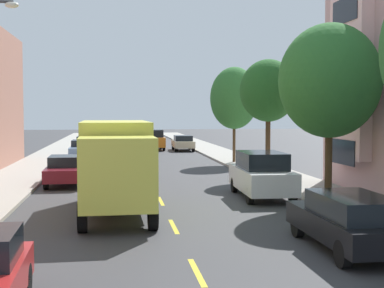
# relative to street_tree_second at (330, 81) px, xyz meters

# --- Properties ---
(ground_plane) EXTENTS (160.00, 160.00, 0.00)m
(ground_plane) POSITION_rel_street_tree_second_xyz_m (-6.40, 14.75, -4.82)
(ground_plane) COLOR #38383A
(sidewalk_left) EXTENTS (3.20, 120.00, 0.14)m
(sidewalk_left) POSITION_rel_street_tree_second_xyz_m (-13.50, 12.75, -4.75)
(sidewalk_left) COLOR #A39E93
(sidewalk_left) RESTS_ON ground_plane
(sidewalk_right) EXTENTS (3.20, 120.00, 0.14)m
(sidewalk_right) POSITION_rel_street_tree_second_xyz_m (0.70, 12.75, -4.75)
(sidewalk_right) COLOR #A39E93
(sidewalk_right) RESTS_ON ground_plane
(lane_centerline_dashes) EXTENTS (0.14, 47.20, 0.01)m
(lane_centerline_dashes) POSITION_rel_street_tree_second_xyz_m (-6.40, 9.25, -4.81)
(lane_centerline_dashes) COLOR yellow
(lane_centerline_dashes) RESTS_ON ground_plane
(street_tree_second) EXTENTS (3.94, 3.94, 6.90)m
(street_tree_second) POSITION_rel_street_tree_second_xyz_m (0.00, 0.00, 0.00)
(street_tree_second) COLOR #47331E
(street_tree_second) RESTS_ON sidewalk_right
(street_tree_third) EXTENTS (3.08, 3.08, 6.33)m
(street_tree_third) POSITION_rel_street_tree_second_xyz_m (0.00, 8.58, -0.06)
(street_tree_third) COLOR #47331E
(street_tree_third) RESTS_ON sidewalk_right
(street_tree_farthest) EXTENTS (3.36, 3.36, 6.61)m
(street_tree_farthest) POSITION_rel_street_tree_second_xyz_m (0.00, 17.16, -0.23)
(street_tree_farthest) COLOR #47331E
(street_tree_farthest) RESTS_ON sidewalk_right
(delivery_box_truck) EXTENTS (2.53, 7.37, 3.27)m
(delivery_box_truck) POSITION_rel_street_tree_second_xyz_m (-8.20, -0.75, -2.95)
(delivery_box_truck) COLOR #D8D84C
(delivery_box_truck) RESTS_ON ground_plane
(parked_sedan_champagne) EXTENTS (1.87, 4.53, 1.43)m
(parked_sedan_champagne) POSITION_rel_street_tree_second_xyz_m (-1.94, 30.71, -4.07)
(parked_sedan_champagne) COLOR tan
(parked_sedan_champagne) RESTS_ON ground_plane
(parked_sedan_sky) EXTENTS (1.81, 4.50, 1.43)m
(parked_sedan_sky) POSITION_rel_street_tree_second_xyz_m (-10.78, 23.30, -4.07)
(parked_sedan_sky) COLOR #7A9EC6
(parked_sedan_sky) RESTS_ON ground_plane
(parked_sedan_teal) EXTENTS (1.80, 4.50, 1.43)m
(parked_sedan_teal) POSITION_rel_street_tree_second_xyz_m (-10.83, 29.88, -4.07)
(parked_sedan_teal) COLOR #195B60
(parked_sedan_teal) RESTS_ON ground_plane
(parked_sedan_burgundy) EXTENTS (1.88, 4.53, 1.43)m
(parked_sedan_burgundy) POSITION_rel_street_tree_second_xyz_m (-10.67, 7.44, -4.07)
(parked_sedan_burgundy) COLOR maroon
(parked_sedan_burgundy) RESTS_ON ground_plane
(parked_wagon_black) EXTENTS (1.82, 4.70, 1.50)m
(parked_wagon_black) POSITION_rel_street_tree_second_xyz_m (-2.20, -6.91, -4.01)
(parked_wagon_black) COLOR black
(parked_wagon_black) RESTS_ON ground_plane
(parked_suv_white) EXTENTS (2.08, 4.85, 1.93)m
(parked_suv_white) POSITION_rel_street_tree_second_xyz_m (-2.08, 2.14, -3.83)
(parked_suv_white) COLOR silver
(parked_suv_white) RESTS_ON ground_plane
(moving_orange_sedan) EXTENTS (1.95, 4.80, 1.93)m
(moving_orange_sedan) POSITION_rel_street_tree_second_xyz_m (-4.60, 32.31, -3.83)
(moving_orange_sedan) COLOR orange
(moving_orange_sedan) RESTS_ON ground_plane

